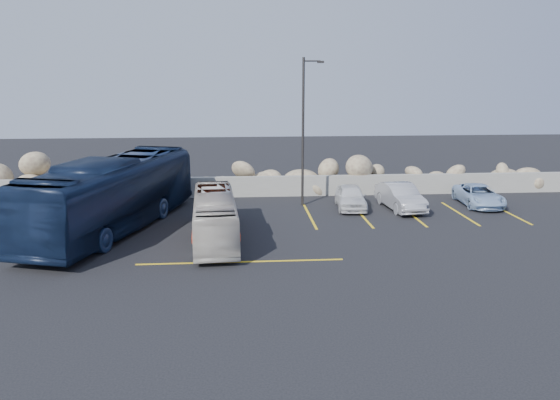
{
  "coord_description": "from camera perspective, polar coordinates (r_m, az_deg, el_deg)",
  "views": [
    {
      "loc": [
        -1.02,
        -19.88,
        7.01
      ],
      "look_at": [
        0.83,
        4.0,
        1.57
      ],
      "focal_mm": 35.0,
      "sensor_mm": 36.0,
      "label": 1
    }
  ],
  "objects": [
    {
      "name": "ground",
      "position": [
        21.1,
        -1.41,
        -6.61
      ],
      "size": [
        90.0,
        90.0,
        0.0
      ],
      "primitive_type": "plane",
      "color": "black",
      "rests_on": "ground"
    },
    {
      "name": "tour_coach",
      "position": [
        26.32,
        -17.01,
        0.59
      ],
      "size": [
        6.25,
        12.49,
        3.4
      ],
      "primitive_type": "imported",
      "rotation": [
        0.0,
        0.0,
        -0.29
      ],
      "color": "#101C36",
      "rests_on": "ground"
    },
    {
      "name": "parking_lines",
      "position": [
        27.0,
        7.85,
        -2.36
      ],
      "size": [
        18.16,
        9.36,
        0.01
      ],
      "color": "yellow",
      "rests_on": "ground"
    },
    {
      "name": "seawall",
      "position": [
        32.53,
        -2.54,
        1.42
      ],
      "size": [
        60.0,
        0.4,
        1.2
      ],
      "primitive_type": "cube",
      "color": "gray",
      "rests_on": "ground"
    },
    {
      "name": "riprap_pile",
      "position": [
        33.58,
        -2.62,
        3.0
      ],
      "size": [
        54.0,
        2.8,
        2.6
      ],
      "primitive_type": null,
      "color": "#887059",
      "rests_on": "ground"
    },
    {
      "name": "lamppost",
      "position": [
        29.72,
        2.53,
        7.54
      ],
      "size": [
        1.14,
        0.18,
        8.0
      ],
      "color": "#2C2927",
      "rests_on": "ground"
    },
    {
      "name": "car_d",
      "position": [
        32.17,
        20.06,
        0.47
      ],
      "size": [
        2.16,
        4.23,
        1.14
      ],
      "primitive_type": "imported",
      "rotation": [
        0.0,
        0.0,
        -0.07
      ],
      "color": "#98B5D8",
      "rests_on": "ground"
    },
    {
      "name": "car_b",
      "position": [
        30.02,
        12.46,
        0.35
      ],
      "size": [
        1.87,
        4.34,
        1.39
      ],
      "primitive_type": "imported",
      "rotation": [
        0.0,
        0.0,
        0.1
      ],
      "color": "#A6A6AB",
      "rests_on": "ground"
    },
    {
      "name": "vintage_bus",
      "position": [
        23.9,
        -6.84,
        -1.75
      ],
      "size": [
        2.18,
        7.58,
        2.09
      ],
      "primitive_type": "imported",
      "rotation": [
        0.0,
        0.0,
        0.06
      ],
      "color": "#B8B3A6",
      "rests_on": "ground"
    },
    {
      "name": "car_a",
      "position": [
        29.79,
        7.38,
        0.34
      ],
      "size": [
        1.83,
        3.87,
        1.28
      ],
      "primitive_type": "imported",
      "rotation": [
        0.0,
        0.0,
        -0.09
      ],
      "color": "silver",
      "rests_on": "ground"
    }
  ]
}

